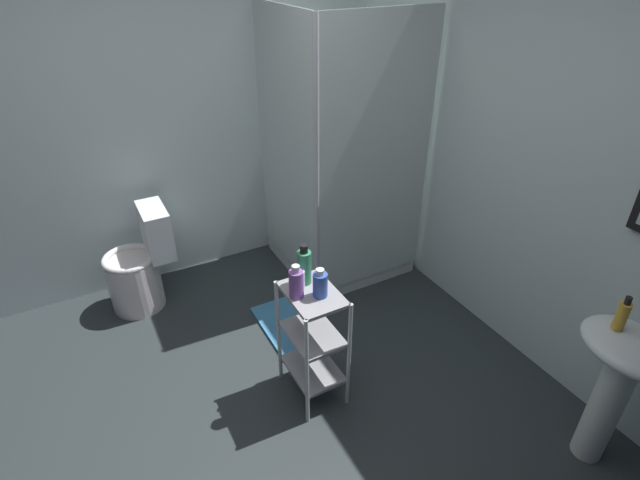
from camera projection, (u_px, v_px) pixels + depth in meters
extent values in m
cube|color=#2B3335|center=(254.00, 439.00, 2.64)|extent=(4.20, 4.20, 0.02)
cube|color=silver|center=(542.00, 162.00, 2.74)|extent=(4.20, 0.10, 2.50)
cube|color=silver|center=(142.00, 121.00, 3.37)|extent=(0.10, 4.20, 2.50)
cube|color=white|center=(338.00, 254.00, 4.12)|extent=(0.90, 0.90, 0.10)
cube|color=silver|center=(286.00, 152.00, 3.41)|extent=(0.90, 0.02, 1.90)
cube|color=silver|center=(375.00, 162.00, 3.26)|extent=(0.02, 0.90, 1.90)
cylinder|color=silver|center=(316.00, 175.00, 3.08)|extent=(0.04, 0.04, 1.90)
cylinder|color=silver|center=(338.00, 248.00, 4.09)|extent=(0.08, 0.08, 0.00)
cylinder|color=white|center=(605.00, 408.00, 2.39)|extent=(0.15, 0.15, 0.68)
ellipsoid|color=white|center=(632.00, 348.00, 2.18)|extent=(0.46, 0.37, 0.13)
cylinder|color=white|center=(135.00, 283.00, 3.51)|extent=(0.37, 0.37, 0.40)
torus|color=white|center=(129.00, 258.00, 3.40)|extent=(0.37, 0.37, 0.04)
cube|color=white|center=(156.00, 231.00, 3.40)|extent=(0.35, 0.17, 0.36)
cylinder|color=silver|center=(279.00, 333.00, 2.81)|extent=(0.02, 0.02, 0.74)
cylinder|color=silver|center=(307.00, 374.00, 2.54)|extent=(0.02, 0.02, 0.74)
cylinder|color=silver|center=(318.00, 319.00, 2.92)|extent=(0.02, 0.02, 0.74)
cylinder|color=silver|center=(349.00, 357.00, 2.65)|extent=(0.02, 0.02, 0.74)
cube|color=#99999E|center=(313.00, 369.00, 2.83)|extent=(0.36, 0.26, 0.02)
cube|color=#99999E|center=(313.00, 334.00, 2.69)|extent=(0.36, 0.26, 0.02)
cube|color=#99999E|center=(312.00, 294.00, 2.54)|extent=(0.36, 0.26, 0.02)
cylinder|color=gold|center=(622.00, 316.00, 2.16)|extent=(0.05, 0.05, 0.14)
cylinder|color=black|center=(628.00, 301.00, 2.11)|extent=(0.03, 0.03, 0.04)
cylinder|color=#8850AB|center=(296.00, 284.00, 2.47)|extent=(0.08, 0.08, 0.16)
cylinder|color=silver|center=(296.00, 269.00, 2.42)|extent=(0.04, 0.04, 0.04)
cylinder|color=#348A5A|center=(304.00, 267.00, 2.56)|extent=(0.08, 0.08, 0.19)
cylinder|color=black|center=(304.00, 249.00, 2.50)|extent=(0.04, 0.04, 0.05)
cylinder|color=#3355B4|center=(320.00, 285.00, 2.48)|extent=(0.08, 0.08, 0.14)
cylinder|color=white|center=(320.00, 272.00, 2.44)|extent=(0.04, 0.04, 0.03)
cylinder|color=silver|center=(298.00, 280.00, 2.54)|extent=(0.07, 0.07, 0.11)
cube|color=teal|center=(292.00, 324.00, 3.41)|extent=(0.60, 0.40, 0.02)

